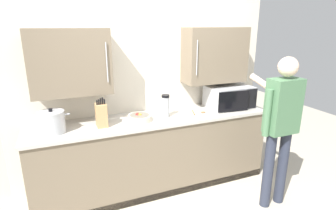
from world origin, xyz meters
The scene contains 9 objects.
back_wall_tiled centered at (0.00, 1.06, 1.46)m, with size 3.31×0.44×2.82m.
counter_unit centered at (0.00, 0.77, 0.46)m, with size 2.87×0.62×0.93m.
microwave_oven centered at (1.04, 0.80, 1.06)m, with size 0.58×0.44×0.28m.
fruit_bowl centered at (-0.20, 0.72, 0.97)m, with size 0.27×0.27×0.09m.
knife_block centered at (-0.63, 0.71, 1.05)m, with size 0.11×0.15×0.33m.
thermos_flask centered at (0.12, 0.73, 1.06)m, with size 0.09×0.09×0.27m.
stock_pot centered at (-1.12, 0.72, 1.04)m, with size 0.35×0.26×0.26m.
wooden_spoon centered at (0.56, 0.71, 0.94)m, with size 0.19×0.18×0.02m.
person_figure centered at (1.11, -0.06, 1.01)m, with size 0.44×0.64×1.68m.
Camera 1 is at (-1.01, -2.12, 1.99)m, focal length 29.13 mm.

